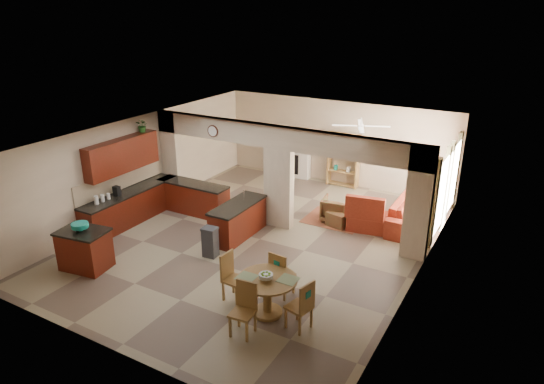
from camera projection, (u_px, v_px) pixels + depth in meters
The scene contains 39 objects.
floor at pixel (260, 239), 12.61m from camera, with size 10.00×10.00×0.00m, color gray.
ceiling at pixel (259, 134), 11.60m from camera, with size 10.00×10.00×0.00m, color white.
wall_back at pixel (336, 143), 16.16m from camera, with size 8.00×8.00×0.00m, color beige.
wall_front at pixel (105, 282), 8.05m from camera, with size 8.00×8.00×0.00m, color beige.
wall_left at pixel (140, 165), 13.94m from camera, with size 10.00×10.00×0.00m, color beige.
wall_right at pixel (421, 222), 10.26m from camera, with size 10.00×10.00×0.00m, color beige.
partition_left_pier at pixel (171, 157), 14.61m from camera, with size 0.60×0.25×2.80m, color beige.
partition_center_pier at pixel (279, 188), 13.02m from camera, with size 0.80×0.25×2.20m, color beige.
partition_right_pier at pixel (419, 204), 11.21m from camera, with size 0.60×0.25×2.80m, color beige.
partition_header at pixel (279, 137), 12.52m from camera, with size 8.00×0.25×0.60m, color beige.
kitchen_counter at pixel (157, 202), 13.74m from camera, with size 2.52×3.29×1.48m.
upper_cabinets at pixel (122, 155), 13.02m from camera, with size 0.35×2.40×0.90m, color #3F1607.
peninsula at pixel (238, 220), 12.63m from camera, with size 0.70×1.85×0.91m.
wall_clock at pixel (213, 131), 13.33m from camera, with size 0.34×0.34×0.03m, color #452117.
rug at pixel (334, 219), 13.76m from camera, with size 1.60×1.30×0.01m, color #9C5A39.
fireplace at pixel (291, 159), 17.04m from camera, with size 1.60×0.35×1.20m.
shelving_unit at pixel (343, 160), 16.03m from camera, with size 1.00×0.32×1.80m, color brown.
window_a at pixel (441, 196), 12.22m from camera, with size 0.02×0.90×1.90m, color white.
window_b at pixel (454, 176), 13.60m from camera, with size 0.02×0.90×1.90m, color white.
glazed_door at pixel (447, 191), 12.96m from camera, with size 0.02×0.70×2.10m, color white.
drape_a_left at pixel (434, 203), 11.75m from camera, with size 0.10×0.28×2.30m, color #391F17.
drape_a_right at pixel (444, 188), 12.72m from camera, with size 0.10×0.28×2.30m, color #391F17.
drape_b_left at pixel (448, 183), 13.13m from camera, with size 0.10×0.28×2.30m, color #391F17.
drape_b_right at pixel (456, 170), 14.10m from camera, with size 0.10×0.28×2.30m, color #391F17.
ceiling_fan at pixel (361, 126), 13.43m from camera, with size 1.00×1.00×0.10m, color white.
kitchen_island at pixel (85, 249), 11.09m from camera, with size 1.20×0.94×0.94m.
teal_bowl at pixel (80, 227), 10.90m from camera, with size 0.38×0.38×0.18m, color #127F6E.
trash_can at pixel (210, 243), 11.65m from camera, with size 0.33×0.28×0.69m, color #2C2C2E.
dining_table at pixel (267, 291), 9.40m from camera, with size 1.17×1.17×0.79m.
fruit_bowl at pixel (266, 277), 9.23m from camera, with size 0.27×0.27×0.15m, color #64A122.
sofa at pixel (417, 212), 13.29m from camera, with size 1.04×2.67×0.78m, color maroon.
chaise at pixel (368, 221), 13.16m from camera, with size 1.02×0.84×0.41m, color maroon.
armchair at pixel (335, 209), 13.62m from camera, with size 0.72×0.74×0.67m, color maroon.
ottoman at pixel (339, 218), 13.35m from camera, with size 0.55×0.55×0.40m, color maroon.
plant at pixel (142, 126), 13.48m from camera, with size 0.34×0.29×0.38m, color #144312.
chair_north at pixel (280, 273), 9.96m from camera, with size 0.46×0.46×1.02m.
chair_east at pixel (303, 304), 8.92m from camera, with size 0.51×0.51×1.02m.
chair_south at pixel (244, 306), 8.86m from camera, with size 0.46×0.46×1.02m.
chair_west at pixel (231, 274), 9.90m from camera, with size 0.45×0.44×1.02m.
Camera 1 is at (5.85, -9.69, 5.71)m, focal length 32.00 mm.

